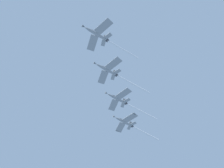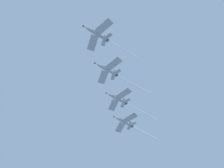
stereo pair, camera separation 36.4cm
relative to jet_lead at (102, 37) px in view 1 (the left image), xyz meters
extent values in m
ellipsoid|color=gray|center=(1.93, -2.48, 0.49)|extent=(8.69, 10.50, 3.22)
cone|color=#595E60|center=(6.01, -7.70, 1.53)|extent=(2.03, 2.13, 1.43)
ellipsoid|color=black|center=(3.15, -4.04, 1.41)|extent=(2.58, 2.91, 1.33)
cube|color=gray|center=(5.64, 1.39, 0.26)|extent=(8.37, 9.30, 0.76)
cube|color=#595E60|center=(8.67, 4.16, 0.34)|extent=(1.85, 1.66, 0.40)
cube|color=gray|center=(-2.72, -5.13, 0.26)|extent=(9.68, 6.93, 0.76)
cube|color=#595E60|center=(-6.15, -7.40, 0.34)|extent=(1.37, 1.93, 0.40)
cube|color=gray|center=(0.69, 2.82, -0.29)|extent=(3.51, 3.99, 0.44)
cube|color=gray|center=(-2.90, 0.01, -0.29)|extent=(4.00, 2.92, 0.44)
cube|color=#595E60|center=(-1.12, 1.43, 1.12)|extent=(1.87, 2.32, 3.14)
cylinder|color=#38383D|center=(-1.23, 2.30, -0.52)|extent=(1.32, 1.37, 0.95)
cylinder|color=#38383D|center=(-1.94, 1.75, -0.52)|extent=(1.32, 1.37, 0.95)
cylinder|color=white|center=(-6.86, 8.78, -1.87)|extent=(11.07, 13.84, 3.50)
ellipsoid|color=gray|center=(-18.98, -0.73, -1.35)|extent=(8.65, 10.52, 3.15)
cone|color=#595E60|center=(-14.92, -5.97, -0.34)|extent=(2.03, 2.13, 1.43)
ellipsoid|color=black|center=(-17.76, -2.30, -0.44)|extent=(2.57, 2.91, 1.31)
cube|color=gray|center=(-15.26, 3.13, -1.57)|extent=(8.39, 9.29, 0.74)
cube|color=#595E60|center=(-12.21, 5.88, -1.49)|extent=(1.85, 1.66, 0.39)
cube|color=gray|center=(-23.64, -3.36, -1.57)|extent=(9.68, 6.91, 0.74)
cube|color=#595E60|center=(-27.08, -5.63, -1.49)|extent=(1.36, 1.93, 0.39)
cube|color=gray|center=(-20.20, 4.57, -2.10)|extent=(3.52, 3.99, 0.43)
cube|color=gray|center=(-23.81, 1.78, -2.10)|extent=(4.00, 2.91, 0.43)
cube|color=#595E60|center=(-22.01, 3.19, -0.69)|extent=(1.85, 2.32, 3.13)
cylinder|color=#38383D|center=(-22.12, 4.06, -2.32)|extent=(1.31, 1.37, 0.94)
cylinder|color=#38383D|center=(-22.83, 3.51, -2.32)|extent=(1.31, 1.37, 0.94)
cylinder|color=white|center=(-28.72, 11.84, -3.87)|extent=(13.11, 16.53, 4.03)
ellipsoid|color=gray|center=(-38.70, 2.07, -3.60)|extent=(8.66, 10.52, 3.07)
cone|color=#595E60|center=(-34.63, -3.17, -2.63)|extent=(2.02, 2.12, 1.42)
ellipsoid|color=black|center=(-37.48, 0.49, -2.70)|extent=(2.57, 2.90, 1.29)
cube|color=gray|center=(-34.99, 5.93, -3.81)|extent=(8.39, 9.29, 0.72)
cube|color=#595E60|center=(-31.94, 8.69, -3.74)|extent=(1.85, 1.66, 0.38)
cube|color=gray|center=(-43.36, -0.57, -3.81)|extent=(9.68, 6.92, 0.72)
cube|color=#595E60|center=(-46.79, -2.83, -3.74)|extent=(1.37, 1.93, 0.38)
cube|color=gray|center=(-39.93, 7.37, -4.32)|extent=(3.52, 3.99, 0.42)
cube|color=gray|center=(-43.53, 4.58, -4.32)|extent=(4.00, 2.92, 0.42)
cube|color=#595E60|center=(-41.73, 5.98, -2.90)|extent=(1.84, 2.31, 3.12)
cylinder|color=#38383D|center=(-41.85, 6.87, -4.53)|extent=(1.31, 1.36, 0.94)
cylinder|color=#38383D|center=(-42.56, 6.31, -4.53)|extent=(1.31, 1.36, 0.94)
cylinder|color=white|center=(-48.45, 14.64, -6.01)|extent=(13.01, 16.41, 3.76)
ellipsoid|color=gray|center=(-57.48, 3.81, -5.12)|extent=(8.74, 10.45, 3.29)
cone|color=#595E60|center=(-53.38, -1.37, -4.03)|extent=(2.04, 2.14, 1.44)
ellipsoid|color=black|center=(-56.26, 2.26, -4.19)|extent=(2.59, 2.90, 1.34)
cube|color=gray|center=(-53.80, 7.71, -5.35)|extent=(8.34, 9.32, 0.78)
cube|color=#595E60|center=(-50.78, 10.50, -5.28)|extent=(1.85, 1.65, 0.41)
cube|color=gray|center=(-62.12, 1.13, -5.35)|extent=(9.68, 6.98, 0.78)
cube|color=#595E60|center=(-65.53, -1.16, -5.28)|extent=(1.38, 1.92, 0.41)
cube|color=gray|center=(-58.75, 9.10, -5.93)|extent=(3.50, 4.00, 0.45)
cube|color=gray|center=(-62.33, 6.27, -5.93)|extent=(4.00, 2.94, 0.45)
cube|color=#595E60|center=(-60.56, 7.71, -4.51)|extent=(1.89, 2.32, 3.15)
cylinder|color=#38383D|center=(-60.67, 8.57, -6.16)|extent=(1.32, 1.37, 0.95)
cylinder|color=#38383D|center=(-61.37, 8.01, -6.16)|extent=(1.32, 1.37, 0.95)
cylinder|color=white|center=(-66.83, 15.64, -7.69)|extent=(12.29, 15.16, 4.03)
camera|label=1|loc=(81.00, 15.36, -112.96)|focal=48.06mm
camera|label=2|loc=(81.05, 15.00, -112.96)|focal=48.06mm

